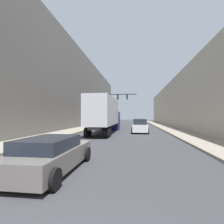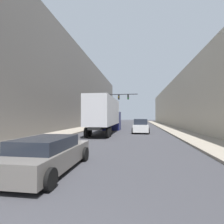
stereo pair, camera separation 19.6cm
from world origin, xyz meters
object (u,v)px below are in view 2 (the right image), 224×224
at_px(suv_car, 140,126).
at_px(traffic_signal_gantry, 110,103).
at_px(sedan_car, 48,154).
at_px(semi_truck, 106,114).

distance_m(suv_car, traffic_signal_gantry, 12.03).
bearing_deg(traffic_signal_gantry, sedan_car, -86.25).
xyz_separation_m(semi_truck, suv_car, (4.20, 1.09, -1.48)).
height_order(suv_car, traffic_signal_gantry, traffic_signal_gantry).
bearing_deg(semi_truck, sedan_car, -88.16).
bearing_deg(traffic_signal_gantry, semi_truck, -83.70).
xyz_separation_m(sedan_car, traffic_signal_gantry, (-1.71, 26.11, 4.00)).
bearing_deg(suv_car, semi_truck, -165.44).
relative_size(suv_car, traffic_signal_gantry, 0.65).
xyz_separation_m(semi_truck, sedan_car, (0.48, -14.99, -1.66)).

